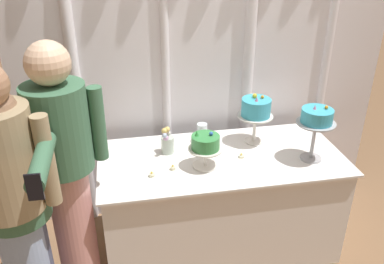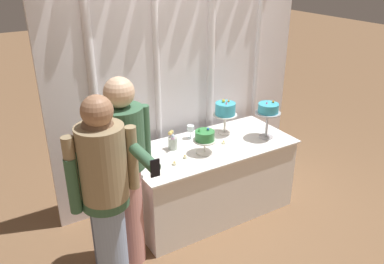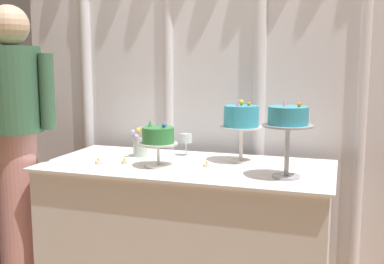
{
  "view_description": "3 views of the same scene",
  "coord_description": "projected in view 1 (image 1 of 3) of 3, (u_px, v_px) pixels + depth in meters",
  "views": [
    {
      "loc": [
        -0.64,
        -2.2,
        2.16
      ],
      "look_at": [
        -0.21,
        0.09,
        0.97
      ],
      "focal_mm": 37.95,
      "sensor_mm": 36.0,
      "label": 1
    },
    {
      "loc": [
        -1.94,
        -2.76,
        2.48
      ],
      "look_at": [
        -0.2,
        0.11,
        0.94
      ],
      "focal_mm": 36.94,
      "sensor_mm": 36.0,
      "label": 2
    },
    {
      "loc": [
        0.84,
        -2.36,
        1.34
      ],
      "look_at": [
        0.01,
        0.16,
        0.94
      ],
      "focal_mm": 43.02,
      "sensor_mm": 36.0,
      "label": 3
    }
  ],
  "objects": [
    {
      "name": "cake_display_rightmost",
      "position": [
        316.0,
        120.0,
        2.6
      ],
      "size": [
        0.25,
        0.25,
        0.39
      ],
      "color": "#B2B2B7",
      "rests_on": "cake_table"
    },
    {
      "name": "guest_man_pink_jacket",
      "position": [
        66.0,
        171.0,
        2.31
      ],
      "size": [
        0.5,
        0.4,
        1.67
      ],
      "color": "#D6938E",
      "rests_on": "ground_plane"
    },
    {
      "name": "tealight_near_right",
      "position": [
        241.0,
        156.0,
        2.75
      ],
      "size": [
        0.04,
        0.04,
        0.03
      ],
      "color": "beige",
      "rests_on": "cake_table"
    },
    {
      "name": "guest_girl_blue_dress",
      "position": [
        17.0,
        211.0,
        2.13
      ],
      "size": [
        0.52,
        0.6,
        1.5
      ],
      "color": "#4C5675",
      "rests_on": "ground_plane"
    },
    {
      "name": "tealight_far_left",
      "position": [
        152.0,
        175.0,
        2.54
      ],
      "size": [
        0.04,
        0.04,
        0.04
      ],
      "color": "beige",
      "rests_on": "cake_table"
    },
    {
      "name": "cake_display_center",
      "position": [
        256.0,
        110.0,
        2.83
      ],
      "size": [
        0.25,
        0.25,
        0.37
      ],
      "color": "silver",
      "rests_on": "cake_table"
    },
    {
      "name": "flower_vase",
      "position": [
        167.0,
        142.0,
        2.78
      ],
      "size": [
        0.09,
        0.11,
        0.19
      ],
      "color": "#B2C1B2",
      "rests_on": "cake_table"
    },
    {
      "name": "cake_table",
      "position": [
        220.0,
        202.0,
        2.93
      ],
      "size": [
        1.66,
        0.78,
        0.76
      ],
      "color": "white",
      "rests_on": "ground_plane"
    },
    {
      "name": "wine_glass",
      "position": [
        202.0,
        128.0,
        2.91
      ],
      "size": [
        0.07,
        0.07,
        0.14
      ],
      "color": "silver",
      "rests_on": "cake_table"
    },
    {
      "name": "guest_man_dark_suit",
      "position": [
        13.0,
        202.0,
        2.08
      ],
      "size": [
        0.5,
        0.38,
        1.64
      ],
      "color": "#93ADD6",
      "rests_on": "ground_plane"
    },
    {
      "name": "cake_display_leftmost",
      "position": [
        205.0,
        145.0,
        2.58
      ],
      "size": [
        0.22,
        0.22,
        0.26
      ],
      "color": "silver",
      "rests_on": "cake_table"
    },
    {
      "name": "draped_curtain",
      "position": [
        206.0,
        20.0,
        2.85
      ],
      "size": [
        2.81,
        0.19,
        2.82
      ],
      "color": "white",
      "rests_on": "ground_plane"
    },
    {
      "name": "ground_plane",
      "position": [
        221.0,
        251.0,
        3.02
      ],
      "size": [
        24.0,
        24.0,
        0.0
      ],
      "primitive_type": "plane",
      "color": "#846042"
    },
    {
      "name": "tealight_near_left",
      "position": [
        173.0,
        168.0,
        2.61
      ],
      "size": [
        0.04,
        0.04,
        0.04
      ],
      "color": "beige",
      "rests_on": "cake_table"
    }
  ]
}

